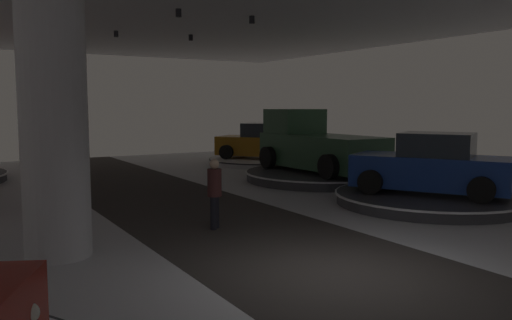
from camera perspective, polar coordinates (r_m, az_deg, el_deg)
The scene contains 9 objects.
ground at distance 8.91m, azimuth 9.55°, elevation -12.41°, with size 24.00×44.00×0.06m.
column_left at distance 10.06m, azimuth -21.39°, elevation 5.43°, with size 1.19×1.19×5.50m.
display_platform_far_right at distance 19.55m, azimuth 7.15°, elevation -1.66°, with size 5.68×5.68×0.35m.
pickup_truck_far_right at distance 19.69m, azimuth 6.61°, elevation 1.58°, with size 2.65×5.31×2.30m.
display_platform_deep_right at distance 25.21m, azimuth 0.62°, elevation -0.04°, with size 5.11×5.11×0.23m.
display_car_deep_right at distance 25.13m, azimuth 0.68°, elevation 1.92°, with size 3.98×4.43×1.71m.
display_platform_mid_right at distance 15.48m, azimuth 18.54°, elevation -3.99°, with size 5.32×5.32×0.32m.
display_car_mid_right at distance 15.35m, azimuth 18.76°, elevation -0.66°, with size 3.68×4.54×1.71m.
visitor_walking_near at distance 11.68m, azimuth -4.58°, elevation -3.24°, with size 0.32×0.32×1.59m.
Camera 1 is at (-5.55, -6.38, 2.77)m, focal length 36.40 mm.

